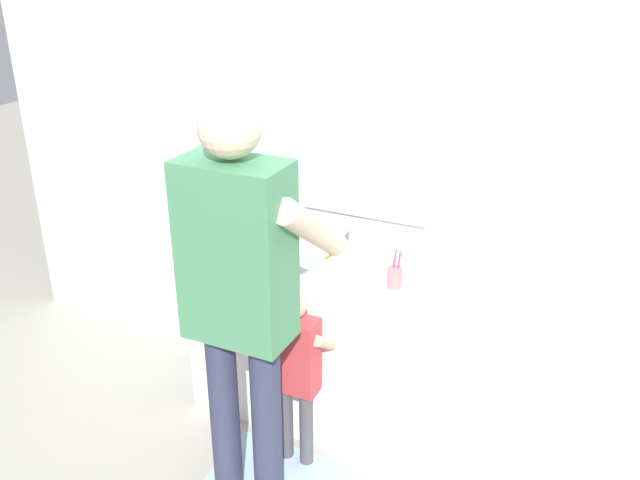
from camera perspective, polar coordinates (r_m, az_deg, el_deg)
name	(u,v)px	position (r m, az deg, el deg)	size (l,w,h in m)	color
ground_plane	(307,446)	(3.58, -1.06, -16.41)	(14.00, 14.00, 0.00)	#9E998E
back_wall	(361,147)	(3.43, 3.37, 7.53)	(4.40, 0.10, 2.70)	silver
vanity_cabinet	(333,346)	(3.56, 1.04, -8.61)	(1.35, 0.54, 0.81)	white
sink_basin	(332,266)	(3.31, 0.96, -2.09)	(0.37, 0.37, 0.11)	white
faucet	(350,243)	(3.49, 2.47, -0.25)	(0.18, 0.14, 0.18)	#B7BABF
toothbrush_cup	(395,276)	(3.24, 6.10, -2.94)	(0.07, 0.07, 0.21)	#D86666
soap_bottle	(284,245)	(3.50, -2.92, -0.43)	(0.06, 0.06, 0.16)	#66B2D1
bath_mat	(283,478)	(3.41, -3.02, -18.75)	(0.64, 0.40, 0.02)	#99B7CC
child_toddler	(296,364)	(3.18, -1.96, -10.03)	(0.28, 0.28, 0.91)	#47474C
adult_parent	(240,277)	(2.74, -6.50, -3.01)	(0.56, 0.59, 1.81)	#2D334C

